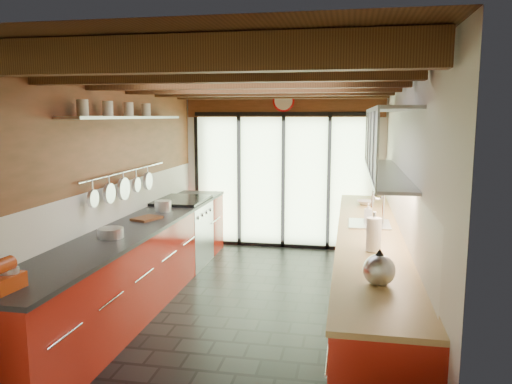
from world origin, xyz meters
TOP-DOWN VIEW (x-y plane):
  - ground at (0.00, 0.00)m, footprint 5.50×5.50m
  - room_shell at (0.00, 0.00)m, footprint 5.50×5.50m
  - ceiling_beams at (-0.00, 0.38)m, footprint 3.14×5.06m
  - glass_door at (0.00, 2.69)m, footprint 2.95×0.10m
  - left_counter at (-1.28, 0.00)m, footprint 0.68×5.00m
  - range_stove at (-1.28, 1.45)m, footprint 0.66×0.90m
  - right_counter at (1.27, 0.00)m, footprint 0.68×5.00m
  - sink_assembly at (1.29, 0.40)m, footprint 0.45×0.52m
  - upper_cabinets_right at (1.43, 0.30)m, footprint 0.34×3.00m
  - left_wall_fixtures at (-1.47, 0.18)m, footprint 0.28×2.60m
  - stand_mixer at (-1.27, -2.24)m, footprint 0.17×0.27m
  - pot_large at (-1.27, 0.72)m, footprint 0.28×0.28m
  - pot_small at (-1.27, -0.71)m, footprint 0.33×0.33m
  - cutting_board at (-1.27, 0.19)m, footprint 0.33×0.38m
  - kettle at (1.27, -1.63)m, footprint 0.30×0.32m
  - paper_towel at (1.27, -0.73)m, footprint 0.16×0.16m
  - soap_bottle at (1.27, 0.66)m, footprint 0.09×0.10m
  - bowl at (1.27, 1.68)m, footprint 0.24×0.24m

SIDE VIEW (x-z plane):
  - ground at x=0.00m, z-range 0.00..0.00m
  - right_counter at x=1.27m, z-range 0.00..0.92m
  - left_counter at x=-1.28m, z-range 0.00..0.92m
  - range_stove at x=-1.28m, z-range -0.01..0.96m
  - cutting_board at x=-1.27m, z-range 0.92..0.95m
  - bowl at x=1.27m, z-range 0.92..0.98m
  - sink_assembly at x=1.29m, z-range 0.75..1.17m
  - pot_small at x=-1.27m, z-range 0.92..1.02m
  - pot_large at x=-1.27m, z-range 0.92..1.05m
  - stand_mixer at x=-1.27m, z-range 0.89..1.13m
  - soap_bottle at x=1.27m, z-range 0.92..1.11m
  - kettle at x=1.27m, z-range 0.90..1.18m
  - paper_towel at x=1.27m, z-range 0.89..1.25m
  - room_shell at x=0.00m, z-range -1.10..4.40m
  - glass_door at x=0.00m, z-range 0.21..3.11m
  - left_wall_fixtures at x=-1.47m, z-range 1.37..2.32m
  - upper_cabinets_right at x=1.43m, z-range 0.35..3.35m
  - ceiling_beams at x=0.00m, z-range 0.01..4.91m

